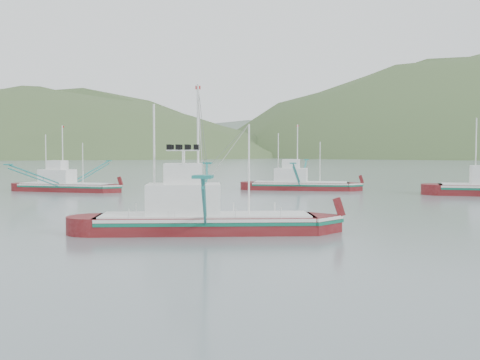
{
  "coord_description": "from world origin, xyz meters",
  "views": [
    {
      "loc": [
        4.06,
        -38.78,
        5.51
      ],
      "look_at": [
        0.0,
        6.0,
        3.2
      ],
      "focal_mm": 45.0,
      "sensor_mm": 36.0,
      "label": 1
    }
  ],
  "objects": [
    {
      "name": "ground",
      "position": [
        0.0,
        0.0,
        0.0
      ],
      "size": [
        1200.0,
        1200.0,
        0.0
      ],
      "primitive_type": "plane",
      "color": "slate",
      "rests_on": "ground"
    },
    {
      "name": "main_boat",
      "position": [
        -1.95,
        0.2,
        1.7
      ],
      "size": [
        14.69,
        25.78,
        10.49
      ],
      "rotation": [
        0.0,
        0.0,
        0.14
      ],
      "color": "#5C0D10",
      "rests_on": "ground"
    },
    {
      "name": "ridge_distant",
      "position": [
        30.0,
        560.0,
        0.0
      ],
      "size": [
        960.0,
        400.0,
        240.0
      ],
      "primitive_type": "ellipsoid",
      "color": "slate",
      "rests_on": "ground"
    },
    {
      "name": "headland_left",
      "position": [
        -180.0,
        360.0,
        0.0
      ],
      "size": [
        448.0,
        308.0,
        210.0
      ],
      "primitive_type": "ellipsoid",
      "color": "#3F572D",
      "rests_on": "ground"
    },
    {
      "name": "bg_boat_left",
      "position": [
        -25.74,
        36.99,
        1.6
      ],
      "size": [
        13.05,
        22.64,
        9.26
      ],
      "rotation": [
        0.0,
        0.0,
        -0.2
      ],
      "color": "#5C0D10",
      "rests_on": "ground"
    },
    {
      "name": "bg_boat_far",
      "position": [
        4.69,
        42.5,
        1.3
      ],
      "size": [
        13.21,
        23.45,
        9.51
      ],
      "rotation": [
        0.0,
        0.0,
        -0.09
      ],
      "color": "#5C0D10",
      "rests_on": "ground"
    }
  ]
}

